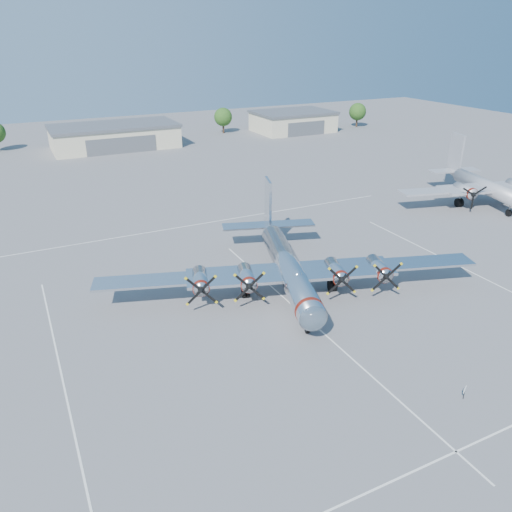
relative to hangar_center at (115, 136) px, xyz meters
name	(u,v)px	position (x,y,z in m)	size (l,w,h in m)	color
ground	(288,302)	(0.00, -81.96, -2.71)	(260.00, 260.00, 0.00)	#59595C
parking_lines	(297,310)	(0.00, -83.71, -2.71)	(60.00, 50.08, 0.01)	silver
hangar_center	(115,136)	(0.00, 0.00, 0.00)	(28.60, 14.60, 5.40)	beige
hangar_east	(293,121)	(48.00, 0.00, 0.00)	(20.60, 14.60, 5.40)	beige
tree_east	(223,117)	(30.00, 6.04, 1.51)	(4.80, 4.80, 6.64)	#382619
tree_far_east	(358,112)	(68.00, -1.96, 1.51)	(4.80, 4.80, 6.64)	#382619
main_bomber_b29	(286,286)	(1.44, -78.94, -2.71)	(38.96, 26.65, 8.62)	silver
twin_engine_east	(480,202)	(43.44, -67.50, -2.71)	(29.43, 21.16, 9.33)	#A0A0A4
info_placard	(465,391)	(4.41, -100.43, -1.97)	(0.52, 0.27, 1.05)	black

